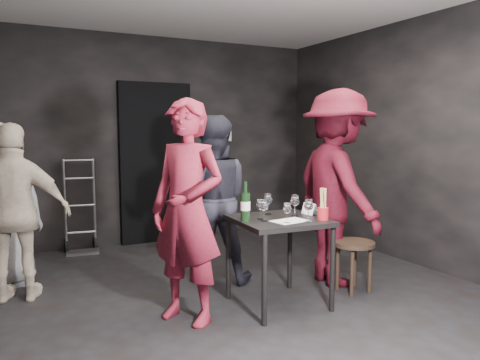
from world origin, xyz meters
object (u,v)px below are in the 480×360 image
hand_truck (81,235)px  server_red (187,194)px  stool (354,251)px  woman_black (212,193)px  man_maroon (337,164)px  tasting_table (279,230)px  wine_bottle (245,206)px  breadstick_cup (323,204)px  bystander_cream (16,210)px

hand_truck → server_red: server_red is taller
server_red → stool: bearing=53.6°
woman_black → stool: bearing=164.5°
man_maroon → tasting_table: bearing=113.7°
wine_bottle → stool: bearing=-2.0°
man_maroon → wine_bottle: (-1.12, -0.24, -0.29)m
tasting_table → wine_bottle: size_ratio=2.31×
breadstick_cup → stool: bearing=21.1°
hand_truck → server_red: size_ratio=0.57×
woman_black → tasting_table: bearing=130.7°
man_maroon → bystander_cream: (-2.77, 0.88, -0.36)m
wine_bottle → tasting_table: bearing=-2.4°
hand_truck → wine_bottle: size_ratio=3.51×
server_red → man_maroon: bearing=63.7°
bystander_cream → breadstick_cup: (2.25, -1.35, 0.08)m
bystander_cream → breadstick_cup: 2.63m
woman_black → breadstick_cup: bearing=141.0°
hand_truck → tasting_table: size_ratio=1.52×
server_red → man_maroon: man_maroon is taller
woman_black → wine_bottle: (-0.06, -0.83, -0.01)m
breadstick_cup → tasting_table: bearing=142.4°
hand_truck → bystander_cream: bearing=-108.6°
tasting_table → server_red: bearing=177.0°
bystander_cream → hand_truck: bearing=-98.8°
hand_truck → breadstick_cup: size_ratio=4.01×
man_maroon → bystander_cream: man_maroon is taller
tasting_table → server_red: (-0.80, 0.04, 0.35)m
hand_truck → woman_black: woman_black is taller
stool → bystander_cream: (-2.76, 1.16, 0.42)m
man_maroon → wine_bottle: bearing=108.4°
server_red → bystander_cream: 1.61m
hand_truck → woman_black: bearing=-52.1°
server_red → breadstick_cup: bearing=42.4°
woman_black → wine_bottle: bearing=110.0°
server_red → man_maroon: 1.63m
breadstick_cup → woman_black: bearing=116.8°
tasting_table → breadstick_cup: bearing=-37.6°
hand_truck → woman_black: (0.99, -1.74, 0.67)m
stool → woman_black: bearing=140.3°
woman_black → breadstick_cup: size_ratio=6.20×
hand_truck → bystander_cream: bystander_cream is taller
woman_black → bystander_cream: woman_black is taller
bystander_cream → server_red: bearing=155.0°
wine_bottle → bystander_cream: bearing=145.9°
man_maroon → server_red: bearing=103.7°
woman_black → man_maroon: (1.06, -0.58, 0.28)m
man_maroon → breadstick_cup: size_ratio=8.20×
hand_truck → tasting_table: 2.89m
hand_truck → server_red: bearing=-71.9°
server_red → wine_bottle: server_red is taller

